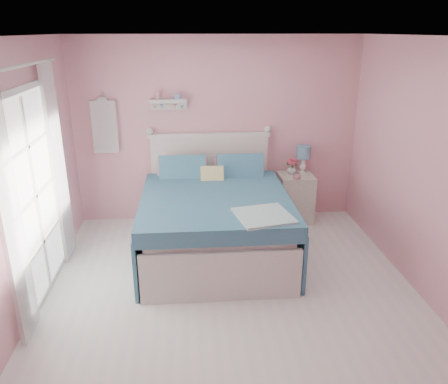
{
  "coord_description": "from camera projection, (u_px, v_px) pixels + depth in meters",
  "views": [
    {
      "loc": [
        -0.41,
        -3.83,
        2.65
      ],
      "look_at": [
        0.01,
        1.2,
        0.77
      ],
      "focal_mm": 35.0,
      "sensor_mm": 36.0,
      "label": 1
    }
  ],
  "objects": [
    {
      "name": "room_shell",
      "position": [
        234.0,
        154.0,
        3.98
      ],
      "size": [
        4.5,
        4.5,
        4.5
      ],
      "color": "pink",
      "rests_on": "floor"
    },
    {
      "name": "vase",
      "position": [
        292.0,
        169.0,
        6.26
      ],
      "size": [
        0.16,
        0.16,
        0.14
      ],
      "primitive_type": "imported",
      "rotation": [
        0.0,
        0.0,
        -0.17
      ],
      "color": "silver",
      "rests_on": "nightstand"
    },
    {
      "name": "nightstand",
      "position": [
        295.0,
        198.0,
        6.36
      ],
      "size": [
        0.48,
        0.48,
        0.7
      ],
      "color": "beige",
      "rests_on": "floor"
    },
    {
      "name": "bed",
      "position": [
        215.0,
        220.0,
        5.44
      ],
      "size": [
        1.75,
        2.23,
        1.29
      ],
      "rotation": [
        0.0,
        0.0,
        -0.0
      ],
      "color": "silver",
      "rests_on": "floor"
    },
    {
      "name": "table_lamp",
      "position": [
        304.0,
        154.0,
        6.25
      ],
      "size": [
        0.2,
        0.2,
        0.4
      ],
      "color": "white",
      "rests_on": "nightstand"
    },
    {
      "name": "wall_shelf",
      "position": [
        168.0,
        102.0,
        5.92
      ],
      "size": [
        0.5,
        0.15,
        0.25
      ],
      "color": "silver",
      "rests_on": "room_shell"
    },
    {
      "name": "french_door",
      "position": [
        35.0,
        197.0,
        4.38
      ],
      "size": [
        0.04,
        1.32,
        2.16
      ],
      "color": "silver",
      "rests_on": "floor"
    },
    {
      "name": "floor",
      "position": [
        233.0,
        301.0,
        4.54
      ],
      "size": [
        4.5,
        4.5,
        0.0
      ],
      "primitive_type": "plane",
      "color": "silver",
      "rests_on": "ground"
    },
    {
      "name": "curtain_near",
      "position": [
        10.0,
        217.0,
        3.65
      ],
      "size": [
        0.04,
        0.4,
        2.32
      ],
      "primitive_type": "cube",
      "color": "white",
      "rests_on": "floor"
    },
    {
      "name": "hanging_dress",
      "position": [
        105.0,
        127.0,
        5.96
      ],
      "size": [
        0.34,
        0.03,
        0.72
      ],
      "primitive_type": "cube",
      "color": "white",
      "rests_on": "room_shell"
    },
    {
      "name": "teacup",
      "position": [
        297.0,
        176.0,
        6.07
      ],
      "size": [
        0.12,
        0.12,
        0.08
      ],
      "primitive_type": "imported",
      "rotation": [
        0.0,
        0.0,
        0.18
      ],
      "color": "#C88694",
      "rests_on": "nightstand"
    },
    {
      "name": "roses",
      "position": [
        292.0,
        162.0,
        6.22
      ],
      "size": [
        0.14,
        0.11,
        0.12
      ],
      "color": "#D64967",
      "rests_on": "vase"
    },
    {
      "name": "curtain_far",
      "position": [
        58.0,
        165.0,
        5.04
      ],
      "size": [
        0.04,
        0.4,
        2.32
      ],
      "primitive_type": "cube",
      "color": "white",
      "rests_on": "floor"
    }
  ]
}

